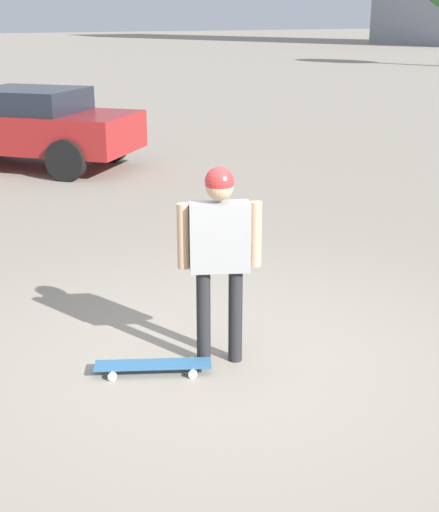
% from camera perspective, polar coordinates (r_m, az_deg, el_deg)
% --- Properties ---
extents(ground_plane, '(220.00, 220.00, 0.00)m').
position_cam_1_polar(ground_plane, '(5.89, 0.00, -8.34)').
color(ground_plane, gray).
extents(person, '(0.60, 0.38, 1.60)m').
position_cam_1_polar(person, '(5.50, 0.00, 1.10)').
color(person, '#262628').
rests_on(person, ground_plane).
extents(skateboard, '(0.89, 0.58, 0.08)m').
position_cam_1_polar(skateboard, '(5.69, -5.34, -8.71)').
color(skateboard, '#336693').
rests_on(skateboard, ground_plane).
extents(car_parked_near, '(3.97, 4.14, 1.43)m').
position_cam_1_polar(car_parked_near, '(13.67, -15.09, 10.06)').
color(car_parked_near, maroon).
rests_on(car_parked_near, ground_plane).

